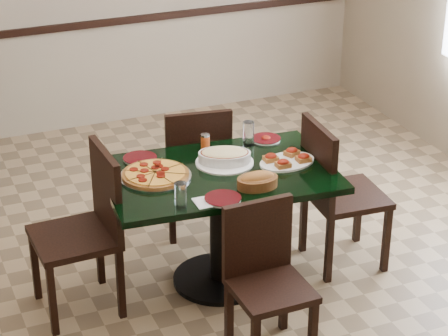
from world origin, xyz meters
name	(u,v)px	position (x,y,z in m)	size (l,w,h in m)	color
floor	(207,285)	(0.00, 0.00, 0.00)	(5.50, 5.50, 0.00)	#8F7452
room_shell	(246,11)	(1.02, 1.73, 1.17)	(5.50, 5.50, 5.50)	silver
main_table	(219,199)	(0.09, 0.02, 0.57)	(1.40, 0.97, 0.75)	black
chair_far	(196,164)	(0.18, 0.63, 0.51)	(0.49, 0.49, 0.92)	black
chair_near	(265,272)	(0.07, -0.66, 0.47)	(0.40, 0.40, 0.85)	black
chair_right	(334,187)	(0.82, -0.06, 0.54)	(0.48, 0.48, 0.96)	black
chair_left	(89,222)	(-0.69, 0.09, 0.55)	(0.47, 0.47, 0.98)	black
pepperoni_pizza	(155,174)	(-0.28, 0.10, 0.77)	(0.42, 0.42, 0.04)	#BAB9C1
lasagna_casserole	(225,156)	(0.16, 0.11, 0.80)	(0.36, 0.35, 0.09)	white
bread_basket	(257,181)	(0.21, -0.24, 0.79)	(0.24, 0.17, 0.10)	brown
bruschetta_platter	(287,159)	(0.51, -0.03, 0.77)	(0.38, 0.29, 0.05)	white
side_plate_near	(223,199)	(-0.03, -0.31, 0.76)	(0.20, 0.20, 0.02)	white
side_plate_far_r	(266,139)	(0.54, 0.33, 0.76)	(0.19, 0.19, 0.03)	white
side_plate_far_l	(140,158)	(-0.28, 0.36, 0.76)	(0.20, 0.20, 0.02)	white
napkin_setting	(207,202)	(-0.12, -0.30, 0.75)	(0.14, 0.14, 0.01)	white
water_glass_a	(248,133)	(0.40, 0.31, 0.83)	(0.07, 0.07, 0.15)	white
water_glass_b	(181,195)	(-0.27, -0.30, 0.82)	(0.07, 0.07, 0.14)	white
pepper_shaker	(205,141)	(0.13, 0.35, 0.80)	(0.06, 0.06, 0.10)	#C64B15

